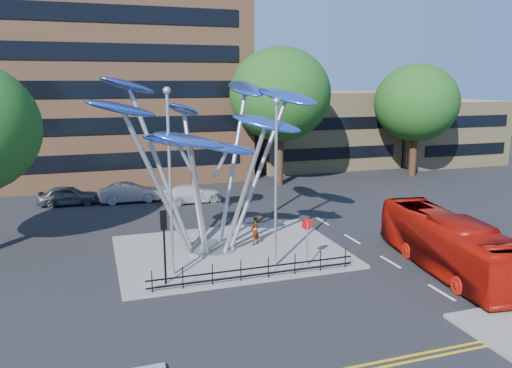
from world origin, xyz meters
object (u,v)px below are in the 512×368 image
object	(u,v)px
street_lamp_left	(170,167)
parked_car_right	(192,194)
traffic_light_island	(164,232)
red_bus	(448,244)
street_lamp_right	(276,168)
parked_car_left	(68,195)
pedestrian	(255,231)
leaf_sculpture	(206,126)
tree_right	(280,94)
parked_car_mid	(130,193)
no_entry_sign_island	(307,234)
tree_far	(416,103)

from	to	relation	value
street_lamp_left	parked_car_right	xyz separation A→B (m)	(3.78, 14.50, -4.69)
traffic_light_island	red_bus	bearing A→B (deg)	-10.18
street_lamp_right	parked_car_left	xyz separation A→B (m)	(-10.22, 17.13, -4.36)
street_lamp_left	pedestrian	world-z (taller)	street_lamp_left
street_lamp_left	red_bus	size ratio (longest dim) A/B	0.87
red_bus	leaf_sculpture	bearing A→B (deg)	155.40
leaf_sculpture	pedestrian	size ratio (longest dim) A/B	7.96
tree_right	street_lamp_right	world-z (taller)	tree_right
leaf_sculpture	red_bus	xyz separation A→B (m)	(10.46, -6.59, -5.47)
parked_car_mid	no_entry_sign_island	bearing A→B (deg)	-156.13
tree_right	parked_car_mid	xyz separation A→B (m)	(-13.22, -2.45, -7.29)
tree_right	traffic_light_island	world-z (taller)	tree_right
tree_right	street_lamp_left	bearing A→B (deg)	-124.05
pedestrian	parked_car_right	distance (m)	11.63
leaf_sculpture	street_lamp_left	xyz separation A→B (m)	(-2.43, -3.18, -1.52)
no_entry_sign_island	parked_car_mid	size ratio (longest dim) A/B	0.54
traffic_light_island	parked_car_right	size ratio (longest dim) A/B	0.74
traffic_light_island	parked_car_right	xyz separation A→B (m)	(4.28, 15.50, -1.95)
traffic_light_island	parked_car_left	bearing A→B (deg)	104.99
street_lamp_right	parked_car_right	world-z (taller)	street_lamp_right
red_bus	traffic_light_island	bearing A→B (deg)	177.40
traffic_light_island	street_lamp_right	bearing A→B (deg)	5.19
street_lamp_right	pedestrian	xyz separation A→B (m)	(0.08, 3.45, -4.15)
no_entry_sign_island	pedestrian	world-z (taller)	no_entry_sign_island
tree_far	leaf_sculpture	size ratio (longest dim) A/B	0.85
street_lamp_left	no_entry_sign_island	size ratio (longest dim) A/B	3.59
traffic_light_island	red_bus	world-z (taller)	traffic_light_island
tree_far	traffic_light_island	distance (m)	33.61
tree_far	parked_car_mid	bearing A→B (deg)	-174.85
tree_right	pedestrian	bearing A→B (deg)	-115.51
tree_right	street_lamp_right	distance (m)	20.64
tree_right	pedestrian	size ratio (longest dim) A/B	7.58
no_entry_sign_island	red_bus	size ratio (longest dim) A/B	0.24
leaf_sculpture	street_lamp_left	bearing A→B (deg)	-127.40
pedestrian	parked_car_left	size ratio (longest dim) A/B	0.37
leaf_sculpture	parked_car_right	size ratio (longest dim) A/B	2.76
red_bus	street_lamp_right	bearing A→B (deg)	167.38
traffic_light_island	street_lamp_left	bearing A→B (deg)	63.43
no_entry_sign_island	parked_car_right	distance (m)	15.76
leaf_sculpture	tree_right	bearing A→B (deg)	56.69
traffic_light_island	pedestrian	distance (m)	7.03
no_entry_sign_island	parked_car_left	bearing A→B (deg)	123.64
leaf_sculpture	parked_car_left	size ratio (longest dim) A/B	2.95
leaf_sculpture	traffic_light_island	bearing A→B (deg)	-125.04
pedestrian	no_entry_sign_island	bearing A→B (deg)	75.47
street_lamp_left	traffic_light_island	world-z (taller)	street_lamp_left
tree_far	parked_car_left	distance (m)	32.41
no_entry_sign_island	parked_car_right	world-z (taller)	no_entry_sign_island
tree_right	street_lamp_right	xyz separation A→B (m)	(-7.50, -19.00, -2.94)
tree_right	tree_far	bearing A→B (deg)	0.00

